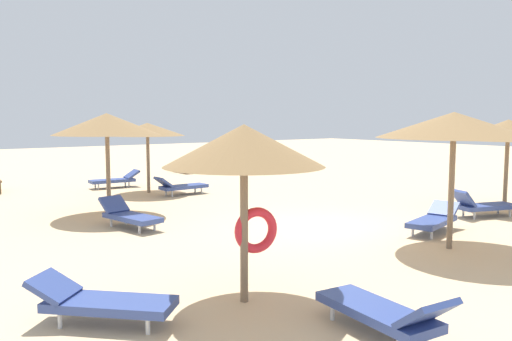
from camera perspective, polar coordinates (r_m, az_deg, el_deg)
ground_plane at (r=12.95m, az=7.98°, el=-6.38°), size 80.00×80.00×0.00m
parasol_0 at (r=19.16m, az=-11.93°, el=4.45°), size 2.68×2.68×2.55m
parasol_1 at (r=7.47m, az=-1.32°, el=2.52°), size 2.37×2.37×2.64m
parasol_2 at (r=16.96m, az=26.13°, el=4.04°), size 2.95×2.95×2.68m
parasol_3 at (r=11.33m, az=21.05°, el=4.69°), size 3.14×3.14×2.85m
parasol_4 at (r=15.00m, az=-16.19°, el=4.93°), size 2.98×2.98×2.86m
lounger_0 at (r=18.48m, az=-8.36°, el=-1.72°), size 1.91×0.70×0.70m
lounger_1 at (r=6.87m, az=14.01°, el=-14.92°), size 0.82×1.94×0.71m
lounger_2 at (r=15.58m, az=23.81°, el=-3.54°), size 1.96×1.20×0.79m
lounger_3 at (r=13.08m, az=19.10°, el=-5.14°), size 2.01×1.10×0.65m
lounger_4 at (r=13.23m, az=-13.88°, el=-4.83°), size 1.00×1.98×0.72m
lounger_5 at (r=20.94m, az=-15.28°, el=-0.99°), size 1.94×0.75×0.67m
lounger_6 at (r=7.34m, az=-16.85°, el=-13.67°), size 1.79×1.81×0.64m
bench_0 at (r=25.90m, az=-8.19°, el=0.51°), size 0.43×1.51×0.49m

